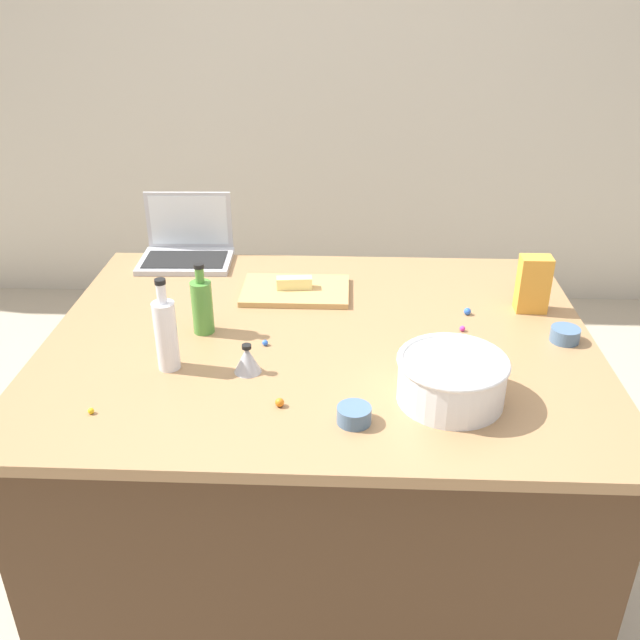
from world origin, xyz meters
The scene contains 18 objects.
ground_plane centered at (0.00, 0.00, 0.00)m, with size 12.00×12.00×0.00m, color #B7A88E.
wall_back centered at (0.00, 2.23, 1.30)m, with size 8.00×0.10×2.60m, color beige.
island_counter centered at (0.00, 0.00, 0.45)m, with size 1.51×1.17×0.90m.
laptop centered at (-0.48, 0.54, 0.95)m, with size 0.32×0.24×0.22m.
mixing_bowl_large centered at (0.32, -0.30, 0.96)m, with size 0.26×0.26×0.11m.
bottle_vinegar centered at (-0.38, -0.18, 1.00)m, with size 0.06×0.06×0.25m.
bottle_olive centered at (-0.33, 0.01, 0.98)m, with size 0.06×0.06×0.21m.
cutting_board centered at (-0.09, 0.28, 0.91)m, with size 0.33×0.22×0.02m, color tan.
butter_stick_left centered at (-0.09, 0.28, 0.94)m, with size 0.11×0.04×0.04m, color #F4E58C.
ramekin_small centered at (0.67, 0.00, 0.92)m, with size 0.08×0.08×0.04m, color slate.
ramekin_medium centered at (0.09, -0.40, 0.92)m, with size 0.08×0.08×0.04m, color slate.
kitchen_timer centered at (-0.18, -0.19, 0.94)m, with size 0.07×0.07×0.08m.
candy_bag centered at (0.62, 0.19, 0.99)m, with size 0.09×0.06×0.17m, color gold.
candy_0 centered at (0.43, 0.15, 0.91)m, with size 0.02×0.02×0.02m, color blue.
candy_1 centered at (0.40, 0.05, 0.91)m, with size 0.02×0.02×0.02m, color #CC3399.
candy_2 centered at (-0.51, -0.39, 0.91)m, with size 0.01×0.01×0.01m, color yellow.
candy_3 centered at (-0.08, -0.35, 0.91)m, with size 0.02×0.02×0.02m, color orange.
candy_4 centered at (-0.15, -0.06, 0.91)m, with size 0.02×0.02×0.02m, color blue.
Camera 1 is at (0.07, -1.69, 1.83)m, focal length 38.91 mm.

